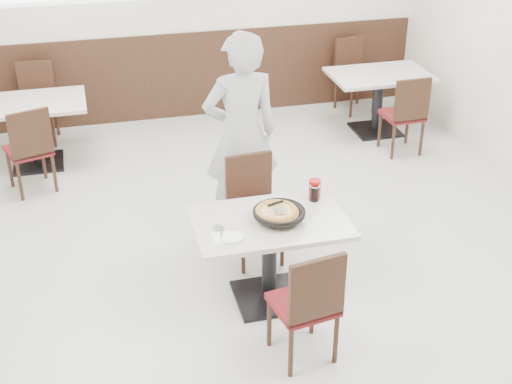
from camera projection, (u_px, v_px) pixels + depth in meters
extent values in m
plane|color=#BBBBB6|center=(259.00, 257.00, 6.42)|extent=(7.00, 7.00, 0.00)
cube|color=beige|center=(188.00, 8.00, 8.74)|extent=(6.00, 0.04, 2.80)
cube|color=black|center=(192.00, 75.00, 9.13)|extent=(5.90, 0.03, 1.10)
cylinder|color=black|center=(280.00, 217.00, 5.53)|extent=(0.12, 0.12, 0.04)
cylinder|color=black|center=(279.00, 216.00, 5.50)|extent=(0.37, 0.37, 0.01)
cylinder|color=#BC9247|center=(276.00, 213.00, 5.50)|extent=(0.39, 0.39, 0.02)
cube|color=silver|center=(280.00, 211.00, 5.46)|extent=(0.08, 0.10, 0.00)
cube|color=white|center=(224.00, 237.00, 5.31)|extent=(0.17, 0.17, 0.00)
cylinder|color=white|center=(232.00, 237.00, 5.29)|extent=(0.19, 0.19, 0.01)
cube|color=silver|center=(222.00, 232.00, 5.33)|extent=(0.06, 0.15, 0.00)
cylinder|color=black|center=(314.00, 193.00, 5.77)|extent=(0.08, 0.08, 0.13)
cylinder|color=#AD140F|center=(315.00, 189.00, 5.80)|extent=(0.11, 0.11, 0.16)
imported|color=#B4B5BA|center=(241.00, 135.00, 6.42)|extent=(0.73, 0.51, 1.93)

